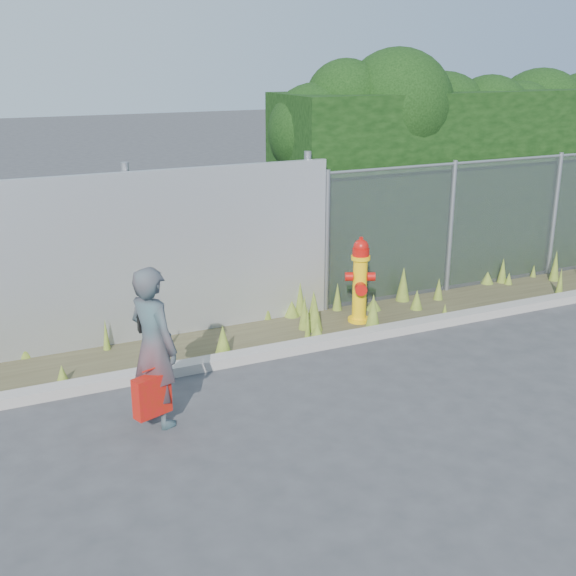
{
  "coord_description": "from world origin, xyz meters",
  "views": [
    {
      "loc": [
        -3.62,
        -5.72,
        3.56
      ],
      "look_at": [
        -0.3,
        1.4,
        1.0
      ],
      "focal_mm": 45.0,
      "sensor_mm": 36.0,
      "label": 1
    }
  ],
  "objects": [
    {
      "name": "ground",
      "position": [
        0.0,
        0.0,
        0.0
      ],
      "size": [
        80.0,
        80.0,
        0.0
      ],
      "primitive_type": "plane",
      "color": "#38383B",
      "rests_on": "ground"
    },
    {
      "name": "woman",
      "position": [
        -2.05,
        0.77,
        0.82
      ],
      "size": [
        0.6,
        0.71,
        1.64
      ],
      "primitive_type": "imported",
      "rotation": [
        0.0,
        0.0,
        1.98
      ],
      "color": "#11686C",
      "rests_on": "ground"
    },
    {
      "name": "curb",
      "position": [
        0.0,
        1.8,
        0.06
      ],
      "size": [
        16.0,
        0.22,
        0.12
      ],
      "primitive_type": "cube",
      "color": "gray",
      "rests_on": "ground"
    },
    {
      "name": "corrugated_fence",
      "position": [
        -3.25,
        3.01,
        1.1
      ],
      "size": [
        8.5,
        0.21,
        2.3
      ],
      "color": "#BBBDC3",
      "rests_on": "ground"
    },
    {
      "name": "fire_hydrant",
      "position": [
        1.24,
        2.36,
        0.59
      ],
      "size": [
        0.41,
        0.37,
        1.22
      ],
      "rotation": [
        0.0,
        0.0,
        -0.43
      ],
      "color": "yellow",
      "rests_on": "ground"
    },
    {
      "name": "weed_strip",
      "position": [
        0.08,
        2.52,
        0.14
      ],
      "size": [
        16.0,
        1.34,
        0.55
      ],
      "color": "#413B25",
      "rests_on": "ground"
    },
    {
      "name": "red_tote_bag",
      "position": [
        -2.14,
        0.59,
        0.39
      ],
      "size": [
        0.37,
        0.14,
        0.49
      ],
      "rotation": [
        0.0,
        0.0,
        0.35
      ],
      "color": "#9F1F09"
    },
    {
      "name": "black_shoulder_bag",
      "position": [
        -2.04,
        0.92,
        1.03
      ],
      "size": [
        0.23,
        0.1,
        0.18
      ],
      "rotation": [
        0.0,
        0.0,
        -0.04
      ],
      "color": "black"
    },
    {
      "name": "chainlink_fence",
      "position": [
        4.25,
        3.0,
        1.03
      ],
      "size": [
        6.5,
        0.07,
        2.05
      ],
      "color": "gray",
      "rests_on": "ground"
    },
    {
      "name": "hedge",
      "position": [
        4.32,
        4.06,
        1.97
      ],
      "size": [
        7.46,
        2.06,
        3.67
      ],
      "color": "black",
      "rests_on": "ground"
    }
  ]
}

